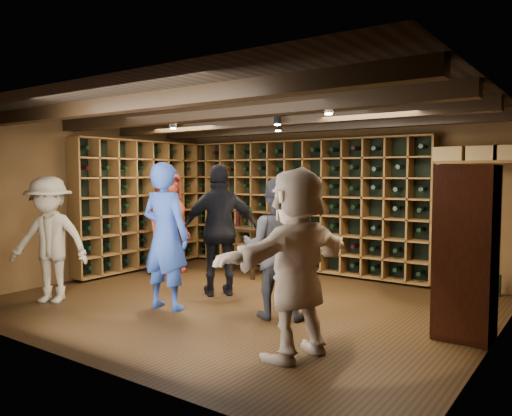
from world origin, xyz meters
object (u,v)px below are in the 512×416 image
Objects in this scene: display_cabinet at (466,256)px; guest_woman_black at (221,230)px; guest_red_floral at (168,222)px; guest_beige at (296,263)px; man_grey_suit at (276,248)px; tasting_table at (238,232)px; guest_khaki at (49,240)px; man_blue_shirt at (165,236)px.

display_cabinet is 3.20m from guest_woman_black.
guest_beige reaches higher than guest_red_floral.
man_grey_suit is at bearing 112.24° from guest_woman_black.
guest_khaki is at bearing -104.35° from tasting_table.
guest_red_floral is at bearing -44.39° from man_grey_suit.
guest_red_floral is (-4.91, 0.66, 0.01)m from display_cabinet.
display_cabinet is 1.00× the size of guest_beige.
man_grey_suit is at bearing -124.71° from guest_beige.
man_blue_shirt reaches higher than display_cabinet.
man_blue_shirt is at bearing -134.86° from guest_red_floral.
man_blue_shirt reaches higher than guest_red_floral.
tasting_table is (-2.75, 2.74, -0.16)m from guest_beige.
guest_beige is (0.85, -0.97, 0.06)m from man_grey_suit.
guest_woman_black is (1.71, -0.69, 0.04)m from guest_red_floral.
display_cabinet is 4.10m from tasting_table.
guest_khaki is (0.11, -2.27, -0.04)m from guest_red_floral.
guest_red_floral is 4.32m from guest_beige.
man_blue_shirt reaches higher than guest_beige.
guest_woman_black reaches higher than guest_beige.
man_blue_shirt is (-3.31, -0.97, 0.06)m from display_cabinet.
guest_red_floral is at bearing -51.48° from man_blue_shirt.
guest_red_floral is 0.96× the size of guest_woman_black.
man_grey_suit is at bearing -110.73° from guest_red_floral.
display_cabinet is 3.45m from man_blue_shirt.
guest_red_floral is 1.21m from tasting_table.
guest_red_floral is (-2.91, 1.15, 0.05)m from man_grey_suit.
tasting_table is at bearing -66.02° from man_grey_suit.
guest_khaki is (-2.80, -1.12, 0.01)m from man_grey_suit.
display_cabinet is 1.01× the size of guest_red_floral.
guest_beige is at bearing -128.26° from display_cabinet.
man_grey_suit is 1.51× the size of tasting_table.
guest_khaki is at bearing -161.50° from display_cabinet.
guest_beige reaches higher than man_grey_suit.
display_cabinet is at bearing 155.60° from guest_beige.
guest_red_floral is at bearing -105.41° from guest_beige.
guest_beige is (3.66, 0.16, 0.05)m from guest_khaki.
guest_beige is 3.88m from tasting_table.
guest_woman_black reaches higher than guest_red_floral.
man_blue_shirt is at bearing 36.10° from guest_woman_black.
guest_red_floral is at bearing 65.21° from guest_khaki.
man_grey_suit is at bearing -165.79° from man_blue_shirt.
tasting_table is (1.02, 0.63, -0.16)m from guest_red_floral.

